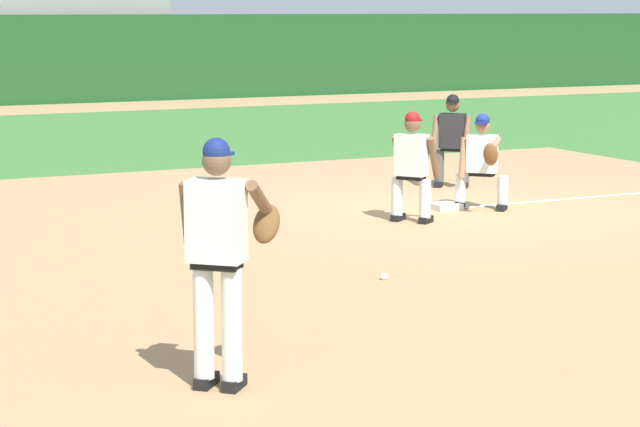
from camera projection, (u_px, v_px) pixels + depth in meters
ground_plane at (445, 210)px, 17.37m from camera, size 160.00×160.00×0.00m
infield_dirt_patch at (367, 271)px, 13.26m from camera, size 18.00×18.00×0.01m
warning_track_strip at (70, 108)px, 35.09m from camera, size 48.00×3.20×0.01m
first_base_bag at (445, 206)px, 17.36m from camera, size 0.38×0.38×0.09m
baseball at (384, 277)px, 12.85m from camera, size 0.07×0.07×0.07m
pitcher at (221, 248)px, 9.02m from camera, size 0.85×0.55×1.86m
first_baseman at (482, 158)px, 17.22m from camera, size 0.74×1.08×1.34m
baserunner at (412, 162)px, 16.22m from camera, size 0.65×0.68×1.46m
umpire at (452, 137)px, 19.40m from camera, size 0.68×0.66×1.46m
outfield_wall at (51, 59)px, 36.65m from camera, size 48.00×0.50×2.60m
stadium_seating_block at (30, 27)px, 38.70m from camera, size 8.07×3.35×4.35m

